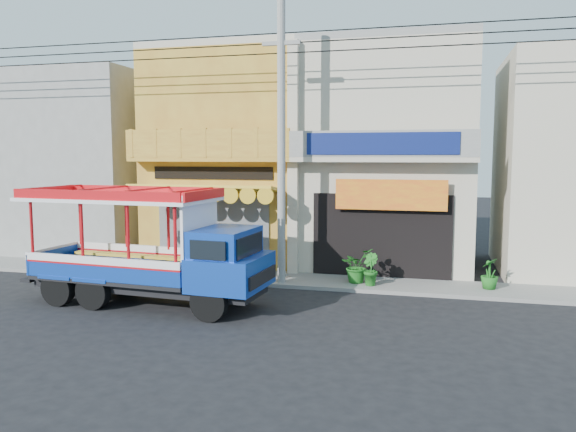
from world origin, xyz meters
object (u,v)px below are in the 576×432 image
Objects in this scene: utility_pole at (286,128)px; songthaew_truck at (163,250)px; green_sign at (86,258)px; potted_plant_c at (490,274)px; potted_plant_a at (356,266)px; potted_plant_b at (370,269)px.

utility_pole is 5.38m from songthaew_truck.
potted_plant_c is (13.73, 0.44, 0.06)m from green_sign.
potted_plant_c is at bearing -62.00° from potted_plant_a.
potted_plant_c is at bearing 1.83° from green_sign.
utility_pole reaches higher than potted_plant_c.
potted_plant_a is at bearing -59.73° from potted_plant_c.
songthaew_truck is 5.98m from green_sign.
green_sign is 9.68m from potted_plant_a.
utility_pole is 8.75m from green_sign.
potted_plant_b is (2.63, 0.34, -4.41)m from utility_pole.
utility_pole reaches higher than songthaew_truck.
green_sign is at bearing 144.49° from songthaew_truck.
potted_plant_c is at bearing -112.42° from potted_plant_b.
green_sign is at bearing 61.11° from potted_plant_b.
utility_pole is 4.92m from potted_plant_a.
green_sign is (-7.50, 0.32, -4.50)m from utility_pole.
potted_plant_a is at bearing 16.11° from utility_pole.
songthaew_truck is 7.26× the size of green_sign.
utility_pole reaches higher than potted_plant_b.
potted_plant_a is 0.55m from potted_plant_b.
green_sign is at bearing -59.71° from potted_plant_c.
potted_plant_b is at bearing -54.94° from potted_plant_c.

